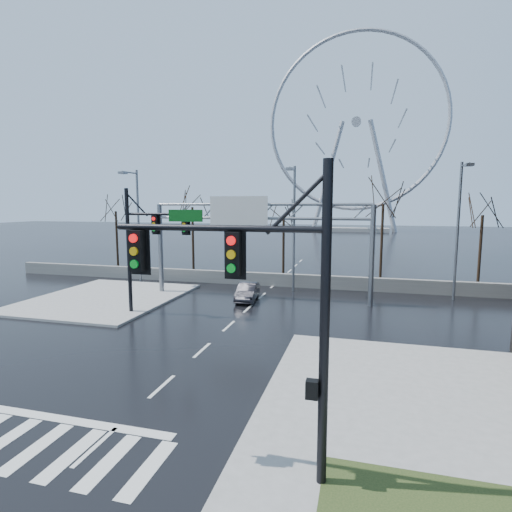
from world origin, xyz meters
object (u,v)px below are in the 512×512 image
(ferris_wheel, at_px, (356,129))
(car, at_px, (247,292))
(signal_mast_near, at_px, (268,292))
(signal_mast_far, at_px, (144,239))
(sign_gantry, at_px, (254,229))

(ferris_wheel, height_order, car, ferris_wheel)
(signal_mast_near, distance_m, signal_mast_far, 17.03)
(signal_mast_far, xyz_separation_m, car, (5.15, 5.41, -4.20))
(signal_mast_far, bearing_deg, ferris_wheel, 82.80)
(signal_mast_near, relative_size, ferris_wheel, 0.16)
(car, bearing_deg, ferris_wheel, 79.34)
(sign_gantry, bearing_deg, signal_mast_near, -73.81)
(signal_mast_far, height_order, ferris_wheel, ferris_wheel)
(signal_mast_far, relative_size, car, 2.09)
(signal_mast_near, bearing_deg, car, 107.65)
(signal_mast_near, distance_m, sign_gantry, 19.79)
(signal_mast_far, bearing_deg, signal_mast_near, -49.74)
(signal_mast_near, height_order, sign_gantry, signal_mast_near)
(signal_mast_far, height_order, sign_gantry, signal_mast_far)
(sign_gantry, bearing_deg, signal_mast_far, -132.47)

